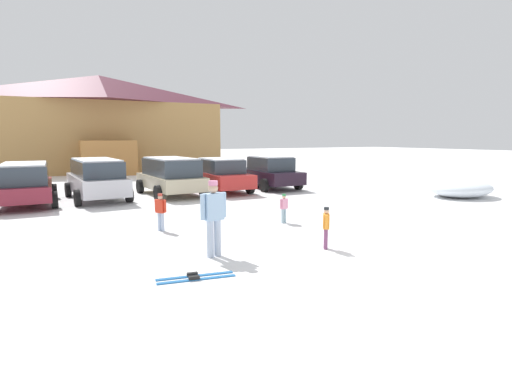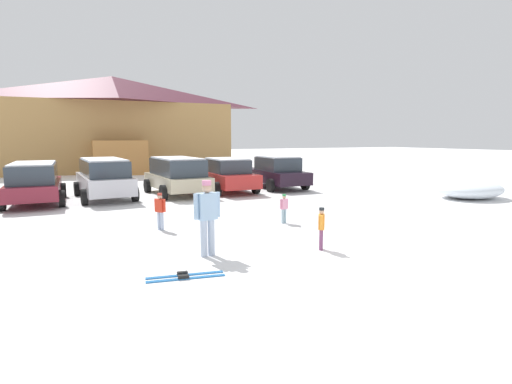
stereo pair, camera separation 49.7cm
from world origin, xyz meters
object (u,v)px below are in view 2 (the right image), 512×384
object	(u,v)px
pair_of_skis	(185,276)
plowed_snow_pile	(470,189)
skier_adult_in_blue_parka	(207,214)
parked_silver_wagon	(104,177)
parked_beige_suv	(177,175)
parked_red_sedan	(226,175)
skier_child_in_red_jacket	(160,209)
skier_child_in_orange_jacket	(321,226)
parked_black_sedan	(276,172)
skier_child_in_pink_snowsuit	(284,207)
ski_lodge	(114,123)
parked_maroon_van	(34,181)

from	to	relation	value
pair_of_skis	plowed_snow_pile	size ratio (longest dim) A/B	0.49
skier_adult_in_blue_parka	pair_of_skis	world-z (taller)	skier_adult_in_blue_parka
parked_silver_wagon	plowed_snow_pile	xyz separation A→B (m)	(14.10, -6.78, -0.53)
parked_beige_suv	parked_red_sedan	world-z (taller)	parked_beige_suv
skier_child_in_red_jacket	skier_child_in_orange_jacket	distance (m)	4.65
parked_black_sedan	skier_child_in_orange_jacket	world-z (taller)	parked_black_sedan
pair_of_skis	parked_red_sedan	bearing A→B (deg)	64.49
skier_child_in_red_jacket	parked_black_sedan	bearing A→B (deg)	42.49
parked_red_sedan	skier_child_in_red_jacket	bearing A→B (deg)	-124.69
parked_red_sedan	skier_adult_in_blue_parka	bearing A→B (deg)	-114.02
parked_silver_wagon	parked_red_sedan	size ratio (longest dim) A/B	1.02
skier_child_in_pink_snowsuit	parked_black_sedan	bearing A→B (deg)	62.64
plowed_snow_pile	parked_silver_wagon	bearing A→B (deg)	154.31
skier_child_in_orange_jacket	ski_lodge	bearing A→B (deg)	92.89
parked_silver_wagon	parked_beige_suv	size ratio (longest dim) A/B	1.07
skier_child_in_pink_snowsuit	plowed_snow_pile	world-z (taller)	skier_child_in_pink_snowsuit
skier_child_in_red_jacket	skier_child_in_pink_snowsuit	bearing A→B (deg)	-11.95
skier_child_in_orange_jacket	plowed_snow_pile	bearing A→B (deg)	19.95
skier_child_in_orange_jacket	pair_of_skis	world-z (taller)	skier_child_in_orange_jacket
pair_of_skis	parked_maroon_van	bearing A→B (deg)	105.14
parked_maroon_van	parked_red_sedan	size ratio (longest dim) A/B	0.95
pair_of_skis	parked_beige_suv	bearing A→B (deg)	75.63
parked_silver_wagon	parked_red_sedan	distance (m)	5.54
skier_adult_in_blue_parka	plowed_snow_pile	xyz separation A→B (m)	(12.93, 3.10, -0.55)
skier_adult_in_blue_parka	skier_child_in_pink_snowsuit	size ratio (longest dim) A/B	1.87
parked_beige_suv	skier_child_in_pink_snowsuit	world-z (taller)	parked_beige_suv
ski_lodge	parked_maroon_van	xyz separation A→B (m)	(-4.95, -16.05, -2.86)
parked_maroon_van	parked_beige_suv	bearing A→B (deg)	0.34
skier_child_in_pink_snowsuit	parked_beige_suv	bearing A→B (deg)	99.61
parked_red_sedan	parked_beige_suv	bearing A→B (deg)	-178.36
skier_adult_in_blue_parka	pair_of_skis	bearing A→B (deg)	-127.18
parked_silver_wagon	parked_red_sedan	world-z (taller)	parked_silver_wagon
ski_lodge	plowed_snow_pile	xyz separation A→B (m)	(11.73, -22.64, -3.34)
ski_lodge	skier_adult_in_blue_parka	distance (m)	25.92
skier_child_in_pink_snowsuit	pair_of_skis	xyz separation A→B (m)	(-4.05, -3.32, -0.48)
parked_black_sedan	skier_child_in_pink_snowsuit	bearing A→B (deg)	-117.36
ski_lodge	skier_child_in_orange_jacket	distance (m)	26.64
parked_maroon_van	ski_lodge	bearing A→B (deg)	72.85
parked_maroon_van	skier_child_in_pink_snowsuit	xyz separation A→B (m)	(6.97, -7.48, -0.38)
parked_silver_wagon	plowed_snow_pile	bearing A→B (deg)	-25.69
parked_beige_suv	parked_black_sedan	world-z (taller)	parked_beige_suv
skier_child_in_orange_jacket	skier_child_in_pink_snowsuit	distance (m)	2.97
skier_adult_in_blue_parka	plowed_snow_pile	bearing A→B (deg)	13.49
ski_lodge	parked_silver_wagon	size ratio (longest dim) A/B	3.81
parked_beige_suv	parked_silver_wagon	bearing A→B (deg)	177.16
parked_black_sedan	plowed_snow_pile	size ratio (longest dim) A/B	1.51
skier_child_in_orange_jacket	pair_of_skis	xyz separation A→B (m)	(-3.36, -0.43, -0.54)
skier_child_in_orange_jacket	plowed_snow_pile	xyz separation A→B (m)	(10.40, 3.77, -0.17)
skier_child_in_orange_jacket	skier_adult_in_blue_parka	xyz separation A→B (m)	(-2.53, 0.67, 0.38)
skier_child_in_pink_snowsuit	plowed_snow_pile	size ratio (longest dim) A/B	0.30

